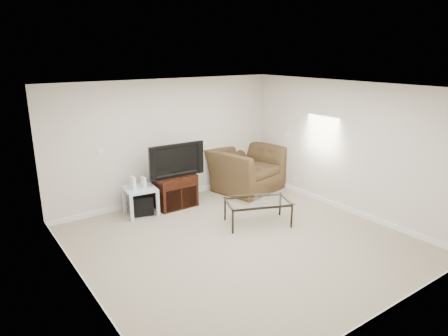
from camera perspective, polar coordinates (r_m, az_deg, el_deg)
floor at (r=6.66m, az=2.51°, el=-10.56°), size 5.00×5.00×0.00m
ceiling at (r=5.96m, az=2.81°, el=11.41°), size 5.00×5.00×0.00m
wall_back at (r=8.25m, az=-8.11°, el=3.84°), size 5.00×0.02×2.50m
wall_left at (r=5.13m, az=-20.04°, el=-4.77°), size 0.02×5.00×2.50m
wall_right at (r=7.94m, az=17.06°, el=2.79°), size 0.02×5.00×2.50m
plate_back at (r=7.71m, az=-17.32°, el=2.39°), size 0.12×0.02×0.12m
plate_right_switch at (r=8.96m, az=8.95°, el=4.80°), size 0.02×0.09×0.13m
plate_right_outlet at (r=9.00m, az=10.01°, el=-1.46°), size 0.02×0.08×0.12m
tv_stand at (r=8.06m, az=-7.06°, el=-3.21°), size 0.79×0.55×0.66m
dvd_player at (r=7.96m, az=-6.96°, el=-1.81°), size 0.44×0.31×0.06m
television at (r=7.84m, az=-7.11°, el=1.27°), size 1.07×0.25×0.66m
side_table at (r=7.79m, az=-11.80°, el=-4.64°), size 0.62×0.62×0.54m
subwoofer at (r=7.85m, az=-11.58°, el=-5.09°), size 0.46×0.46×0.37m
game_console at (r=7.61m, az=-12.88°, el=-2.10°), size 0.06×0.18×0.25m
game_case at (r=7.66m, az=-11.43°, el=-2.01°), size 0.06×0.16×0.21m
recliner at (r=8.94m, az=3.23°, el=0.90°), size 1.63×1.25×1.27m
coffee_table at (r=7.25m, az=4.83°, el=-6.30°), size 1.32×1.04×0.45m
remote at (r=7.07m, az=5.81°, el=-4.86°), size 0.17×0.15×0.02m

